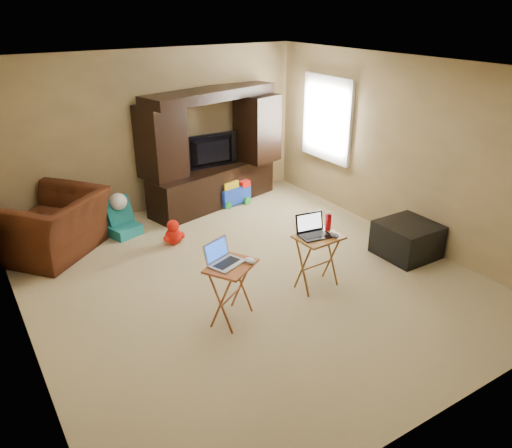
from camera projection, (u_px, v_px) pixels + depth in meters
floor at (247, 277)px, 6.17m from camera, size 5.50×5.50×0.00m
ceiling at (246, 67)px, 5.14m from camera, size 5.50×5.50×0.00m
wall_back at (155, 133)px, 7.77m from camera, size 5.00×0.00×5.00m
wall_front at (449, 290)px, 3.54m from camera, size 5.00×0.00×5.00m
wall_left at (7, 232)px, 4.43m from camera, size 0.00×5.50×5.50m
wall_right at (401, 150)px, 6.88m from camera, size 0.00×5.50×5.50m
window_pane at (328, 119)px, 8.00m from camera, size 0.00×1.20×1.20m
window_frame at (327, 119)px, 7.99m from camera, size 0.06×1.14×1.34m
entertainment_center at (212, 149)px, 8.03m from camera, size 2.38×1.12×1.89m
television at (214, 152)px, 8.01m from camera, size 0.96×0.13×0.55m
recliner at (53, 225)px, 6.59m from camera, size 1.69×1.67×0.83m
child_rocker at (122, 218)px, 7.18m from camera, size 0.53×0.56×0.54m
plush_toy at (173, 232)px, 6.96m from camera, size 0.33×0.27×0.36m
push_toy at (233, 191)px, 8.33m from camera, size 0.64×0.51×0.44m
ottoman at (407, 239)px, 6.63m from camera, size 0.71×0.71×0.45m
tray_table_left at (231, 292)px, 5.23m from camera, size 0.64×0.61×0.66m
tray_table_right at (317, 262)px, 5.84m from camera, size 0.53×0.44×0.66m
laptop_left at (227, 254)px, 5.05m from camera, size 0.42×0.39×0.24m
laptop_right at (315, 227)px, 5.65m from camera, size 0.39×0.33×0.24m
mouse_left at (250, 261)px, 5.12m from camera, size 0.12×0.15×0.05m
mouse_right at (335, 235)px, 5.66m from camera, size 0.11×0.15×0.06m
water_bottle at (328, 222)px, 5.82m from camera, size 0.07×0.07×0.20m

